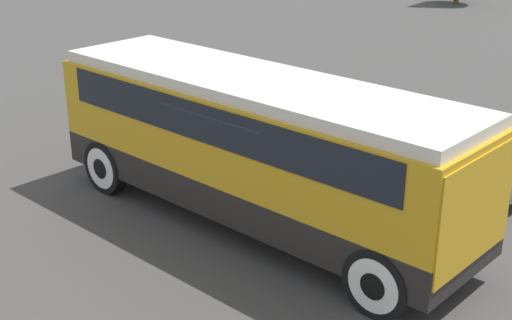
{
  "coord_description": "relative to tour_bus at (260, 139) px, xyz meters",
  "views": [
    {
      "loc": [
        8.62,
        -9.34,
        6.38
      ],
      "look_at": [
        0.0,
        0.0,
        1.33
      ],
      "focal_mm": 50.0,
      "sensor_mm": 36.0,
      "label": 1
    }
  ],
  "objects": [
    {
      "name": "ground_plane",
      "position": [
        -0.1,
        0.0,
        -1.8
      ],
      "size": [
        120.0,
        120.0,
        0.0
      ],
      "primitive_type": "plane",
      "color": "#423F3D"
    },
    {
      "name": "tour_bus",
      "position": [
        0.0,
        0.0,
        0.0
      ],
      "size": [
        9.03,
        2.52,
        2.97
      ],
      "color": "black",
      "rests_on": "ground_plane"
    },
    {
      "name": "parked_car_near",
      "position": [
        1.34,
        4.63,
        -1.09
      ],
      "size": [
        4.36,
        1.84,
        1.43
      ],
      "color": "#BCBCC1",
      "rests_on": "ground_plane"
    },
    {
      "name": "parked_car_mid",
      "position": [
        -3.16,
        4.82,
        -1.1
      ],
      "size": [
        4.39,
        1.82,
        1.39
      ],
      "color": "navy",
      "rests_on": "ground_plane"
    }
  ]
}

